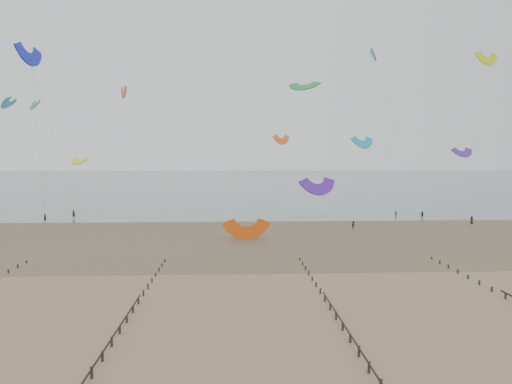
# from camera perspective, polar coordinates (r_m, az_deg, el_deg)

# --- Properties ---
(ground) EXTENTS (500.00, 500.00, 0.00)m
(ground) POSITION_cam_1_polar(r_m,az_deg,el_deg) (55.71, 2.55, -10.53)
(ground) COLOR brown
(ground) RESTS_ON ground
(sea_and_shore) EXTENTS (500.00, 665.00, 0.03)m
(sea_and_shore) POSITION_cam_1_polar(r_m,az_deg,el_deg) (89.17, -2.05, -4.81)
(sea_and_shore) COLOR #475654
(sea_and_shore) RESTS_ON ground
(groynes) EXTENTS (72.16, 50.16, 1.00)m
(groynes) POSITION_cam_1_polar(r_m,az_deg,el_deg) (38.30, 11.48, -17.00)
(groynes) COLOR black
(groynes) RESTS_ON ground
(kitesurfer_lead) EXTENTS (0.77, 0.65, 1.81)m
(kitesurfer_lead) POSITION_cam_1_polar(r_m,az_deg,el_deg) (113.25, -22.97, -2.71)
(kitesurfer_lead) COLOR black
(kitesurfer_lead) RESTS_ON ground
(kitesurfers) EXTENTS (120.07, 18.86, 1.89)m
(kitesurfers) POSITION_cam_1_polar(r_m,az_deg,el_deg) (110.97, 18.81, -2.77)
(kitesurfers) COLOR black
(kitesurfers) RESTS_ON ground
(grounded_kite) EXTENTS (7.18, 5.81, 3.73)m
(grounded_kite) POSITION_cam_1_polar(r_m,az_deg,el_deg) (84.38, -1.10, -5.35)
(grounded_kite) COLOR #F0520F
(grounded_kite) RESTS_ON ground
(kites_airborne) EXTENTS (254.46, 117.29, 37.31)m
(kites_airborne) POSITION_cam_1_polar(r_m,az_deg,el_deg) (150.62, -8.44, 6.51)
(kites_airborne) COLOR #0C8EA3
(kites_airborne) RESTS_ON ground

